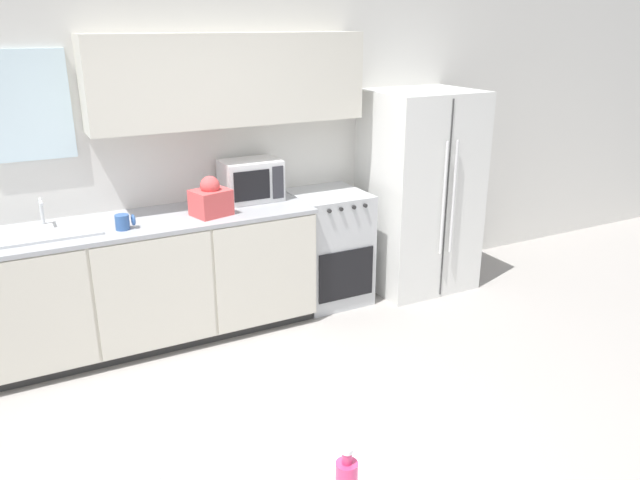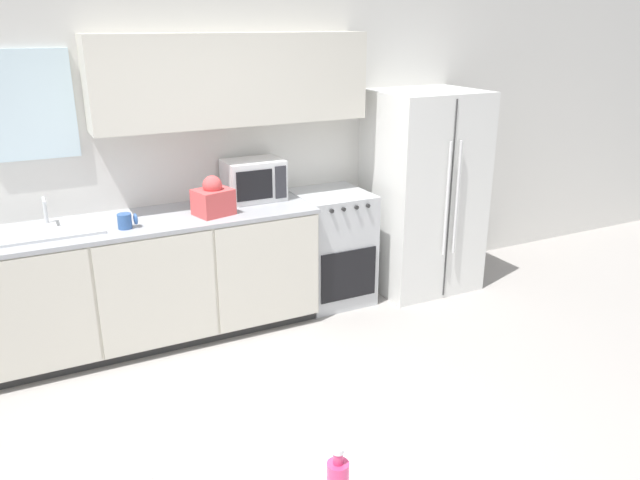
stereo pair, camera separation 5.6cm
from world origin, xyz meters
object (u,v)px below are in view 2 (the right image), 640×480
Objects in this scene: microwave at (254,180)px; coffee_mug at (126,221)px; refrigerator at (423,192)px; oven_range at (331,247)px; drink_bottle at (338,480)px.

coffee_mug is at bearing -164.53° from microwave.
coffee_mug is at bearing -177.57° from refrigerator.
microwave is 1.07m from coffee_mug.
refrigerator is (0.86, -0.07, 0.39)m from oven_range.
refrigerator is 3.64m from drink_bottle.
oven_range is 1.74m from coffee_mug.
drink_bottle is (-0.85, -2.97, -0.26)m from microwave.
oven_range is 7.22× the size of coffee_mug.
coffee_mug is (-2.51, -0.11, 0.12)m from refrigerator.
microwave is (-0.63, 0.11, 0.62)m from oven_range.
oven_range is 4.43× the size of drink_bottle.
refrigerator is 13.23× the size of coffee_mug.
oven_range is 2.11× the size of microwave.
refrigerator is 3.86× the size of microwave.
refrigerator reaches higher than drink_bottle.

